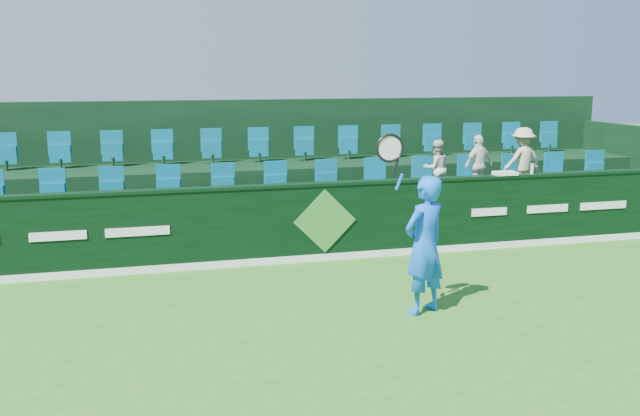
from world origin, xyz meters
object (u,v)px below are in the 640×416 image
object	(u,v)px
drinks_bottle	(532,169)
spectator_left	(436,168)
towel	(505,173)
spectator_right	(522,160)
spectator_middle	(478,165)
tennis_player	(424,244)

from	to	relation	value
drinks_bottle	spectator_left	bearing A→B (deg)	141.62
drinks_bottle	towel	bearing A→B (deg)	180.00
spectator_right	drinks_bottle	bearing A→B (deg)	60.13
spectator_middle	spectator_right	distance (m)	0.97
tennis_player	drinks_bottle	world-z (taller)	tennis_player
towel	drinks_bottle	xyz separation A→B (m)	(0.55, 0.00, 0.07)
spectator_left	spectator_middle	size ratio (longest dim) A/B	0.94
towel	drinks_bottle	world-z (taller)	drinks_bottle
spectator_middle	spectator_right	xyz separation A→B (m)	(0.97, 0.00, 0.06)
drinks_bottle	tennis_player	bearing A→B (deg)	-138.69
spectator_left	towel	bearing A→B (deg)	124.22
tennis_player	spectator_left	xyz separation A→B (m)	(2.01, 4.13, 0.41)
towel	spectator_right	bearing A→B (deg)	47.81
towel	tennis_player	bearing A→B (deg)	-133.66
tennis_player	spectator_right	size ratio (longest dim) A/B	1.91
spectator_right	drinks_bottle	xyz separation A→B (m)	(-0.46, -1.12, -0.01)
tennis_player	drinks_bottle	size ratio (longest dim) A/B	13.06
towel	spectator_left	bearing A→B (deg)	127.58
spectator_middle	drinks_bottle	xyz separation A→B (m)	(0.51, -1.12, 0.05)
tennis_player	spectator_right	xyz separation A→B (m)	(3.89, 4.13, 0.50)
spectator_right	towel	distance (m)	1.51
spectator_left	drinks_bottle	distance (m)	1.81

